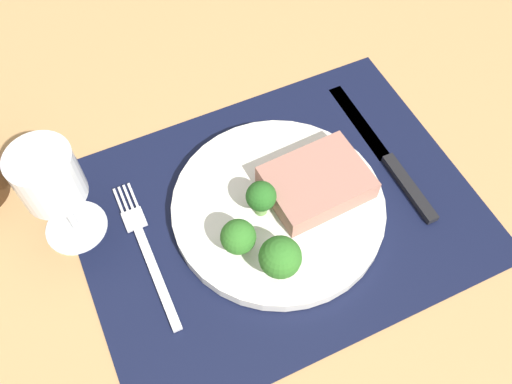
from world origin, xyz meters
TOP-DOWN VIEW (x-y plane):
  - ground_plane at (0.00, 0.00)cm, footprint 140.00×110.00cm
  - placemat at (0.00, 0.00)cm, footprint 45.17×34.34cm
  - plate at (0.00, 0.00)cm, footprint 24.45×24.45cm
  - steak at (4.79, 0.48)cm, footprint 11.73×9.17cm
  - broccoli_front_edge at (-2.21, -0.22)cm, footprint 3.38×3.38cm
  - broccoli_back_left at (-3.55, -7.38)cm, footprint 4.46×4.46cm
  - broccoli_near_steak at (-6.40, -3.36)cm, footprint 3.79×3.79cm
  - fork at (-15.52, 1.42)cm, footprint 2.40×19.20cm
  - knife at (15.43, 0.53)cm, footprint 1.80×23.00cm
  - wine_glass at (-21.82, 7.85)cm, footprint 7.03×7.03cm

SIDE VIEW (x-z plane):
  - ground_plane at x=0.00cm, z-range -3.00..0.00cm
  - placemat at x=0.00cm, z-range 0.00..0.30cm
  - fork at x=-15.52cm, z-range 0.30..0.80cm
  - knife at x=15.43cm, z-range 0.20..1.00cm
  - plate at x=0.00cm, z-range 0.30..1.90cm
  - steak at x=4.79cm, z-range 1.90..4.62cm
  - broccoli_near_steak at x=-6.40cm, z-range 2.34..7.17cm
  - broccoli_front_edge at x=-2.21cm, z-range 2.45..7.30cm
  - broccoli_back_left at x=-3.55cm, z-range 2.33..7.75cm
  - wine_glass at x=-21.82cm, z-range 2.75..16.56cm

